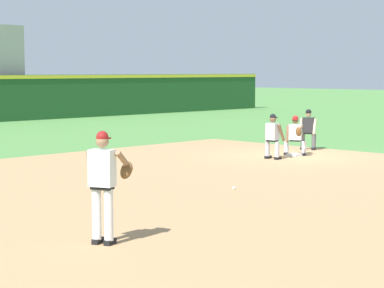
{
  "coord_description": "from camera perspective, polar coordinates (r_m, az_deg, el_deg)",
  "views": [
    {
      "loc": [
        -19.88,
        -14.9,
        2.82
      ],
      "look_at": [
        -8.67,
        -3.82,
        1.28
      ],
      "focal_mm": 70.0,
      "sensor_mm": 36.0,
      "label": 1
    }
  ],
  "objects": [
    {
      "name": "pitcher",
      "position": [
        12.21,
        -6.7,
        -2.75
      ],
      "size": [
        0.82,
        0.59,
        1.86
      ],
      "color": "black",
      "rests_on": "ground"
    },
    {
      "name": "ground_plane",
      "position": [
        25.0,
        7.79,
        -0.94
      ],
      "size": [
        160.0,
        160.0,
        0.0
      ],
      "primitive_type": "plane",
      "color": "#518942"
    },
    {
      "name": "baseball",
      "position": [
        17.92,
        3.21,
        -3.35
      ],
      "size": [
        0.07,
        0.07,
        0.07
      ],
      "primitive_type": "sphere",
      "color": "white",
      "rests_on": "ground"
    },
    {
      "name": "baserunner",
      "position": [
        24.06,
        6.17,
        0.72
      ],
      "size": [
        0.44,
        0.6,
        1.46
      ],
      "color": "black",
      "rests_on": "ground"
    },
    {
      "name": "umpire",
      "position": [
        27.1,
        8.86,
        1.23
      ],
      "size": [
        0.59,
        0.67,
        1.46
      ],
      "color": "black",
      "rests_on": "ground"
    },
    {
      "name": "first_baseman",
      "position": [
        25.2,
        7.89,
        0.78
      ],
      "size": [
        0.84,
        0.98,
        1.34
      ],
      "color": "black",
      "rests_on": "ground"
    },
    {
      "name": "first_base_bag",
      "position": [
        25.0,
        7.79,
        -0.84
      ],
      "size": [
        0.38,
        0.38,
        0.09
      ],
      "primitive_type": "cube",
      "color": "white",
      "rests_on": "ground"
    },
    {
      "name": "infield_dirt_patch",
      "position": [
        18.53,
        3.0,
        -3.16
      ],
      "size": [
        18.0,
        18.0,
        0.01
      ],
      "primitive_type": "cube",
      "color": "tan",
      "rests_on": "ground"
    }
  ]
}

